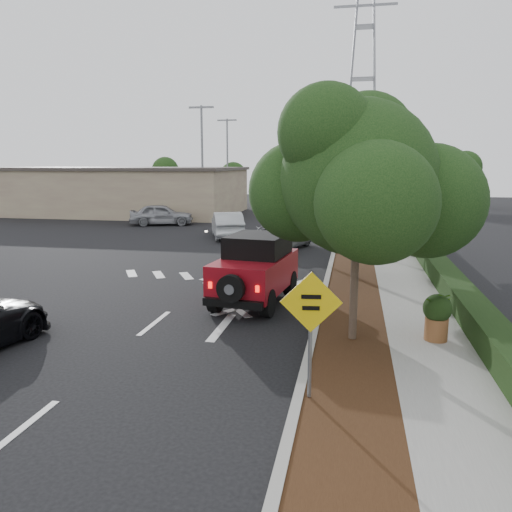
# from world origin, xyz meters

# --- Properties ---
(ground) EXTENTS (120.00, 120.00, 0.00)m
(ground) POSITION_xyz_m (0.00, 0.00, 0.00)
(ground) COLOR black
(ground) RESTS_ON ground
(curb) EXTENTS (0.20, 70.00, 0.15)m
(curb) POSITION_xyz_m (4.60, 12.00, 0.07)
(curb) COLOR #9E9B93
(curb) RESTS_ON ground
(planting_strip) EXTENTS (1.80, 70.00, 0.12)m
(planting_strip) POSITION_xyz_m (5.60, 12.00, 0.06)
(planting_strip) COLOR black
(planting_strip) RESTS_ON ground
(sidewalk) EXTENTS (2.00, 70.00, 0.12)m
(sidewalk) POSITION_xyz_m (7.50, 12.00, 0.06)
(sidewalk) COLOR gray
(sidewalk) RESTS_ON ground
(hedge) EXTENTS (0.80, 70.00, 0.80)m
(hedge) POSITION_xyz_m (8.90, 12.00, 0.40)
(hedge) COLOR black
(hedge) RESTS_ON ground
(commercial_building) EXTENTS (22.00, 12.00, 4.00)m
(commercial_building) POSITION_xyz_m (-16.00, 30.00, 2.00)
(commercial_building) COLOR gray
(commercial_building) RESTS_ON ground
(transmission_tower) EXTENTS (7.00, 4.00, 28.00)m
(transmission_tower) POSITION_xyz_m (6.00, 48.00, 0.00)
(transmission_tower) COLOR slate
(transmission_tower) RESTS_ON ground
(street_tree_near) EXTENTS (3.80, 3.80, 5.92)m
(street_tree_near) POSITION_xyz_m (5.60, -0.50, 0.00)
(street_tree_near) COLOR black
(street_tree_near) RESTS_ON ground
(street_tree_mid) EXTENTS (3.20, 3.20, 5.32)m
(street_tree_mid) POSITION_xyz_m (5.60, 6.50, 0.00)
(street_tree_mid) COLOR black
(street_tree_mid) RESTS_ON ground
(street_tree_far) EXTENTS (3.40, 3.40, 5.62)m
(street_tree_far) POSITION_xyz_m (5.60, 13.00, 0.00)
(street_tree_far) COLOR black
(street_tree_far) RESTS_ON ground
(light_pole_a) EXTENTS (2.00, 0.22, 9.00)m
(light_pole_a) POSITION_xyz_m (-6.50, 26.00, 0.00)
(light_pole_a) COLOR slate
(light_pole_a) RESTS_ON ground
(light_pole_b) EXTENTS (2.00, 0.22, 9.00)m
(light_pole_b) POSITION_xyz_m (-7.50, 38.00, 0.00)
(light_pole_b) COLOR slate
(light_pole_b) RESTS_ON ground
(red_jeep) EXTENTS (2.40, 4.50, 2.23)m
(red_jeep) POSITION_xyz_m (2.46, 2.85, 1.13)
(red_jeep) COLOR black
(red_jeep) RESTS_ON ground
(silver_suv_ahead) EXTENTS (3.83, 5.63, 1.43)m
(silver_suv_ahead) POSITION_xyz_m (1.49, 13.05, 0.72)
(silver_suv_ahead) COLOR #979A9E
(silver_suv_ahead) RESTS_ON ground
(silver_sedan_oncoming) EXTENTS (3.20, 5.12, 1.59)m
(silver_sedan_oncoming) POSITION_xyz_m (-2.14, 16.83, 0.80)
(silver_sedan_oncoming) COLOR #B3B7BB
(silver_sedan_oncoming) RESTS_ON ground
(parked_suv) EXTENTS (4.97, 3.19, 1.58)m
(parked_suv) POSITION_xyz_m (-8.50, 21.97, 0.79)
(parked_suv) COLOR #929499
(parked_suv) RESTS_ON ground
(speed_hump_sign) EXTENTS (1.15, 0.16, 2.46)m
(speed_hump_sign) POSITION_xyz_m (4.81, -4.02, 1.70)
(speed_hump_sign) COLOR slate
(speed_hump_sign) RESTS_ON ground
(terracotta_planter) EXTENTS (0.72, 0.72, 1.25)m
(terracotta_planter) POSITION_xyz_m (7.68, -0.23, 0.84)
(terracotta_planter) COLOR brown
(terracotta_planter) RESTS_ON ground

